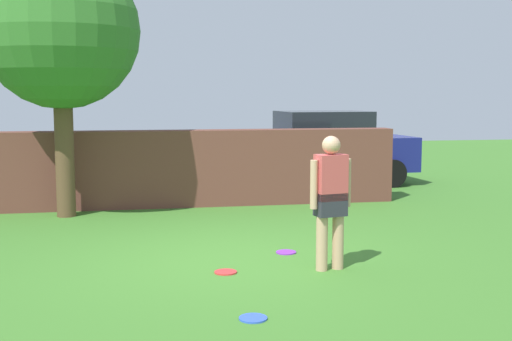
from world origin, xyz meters
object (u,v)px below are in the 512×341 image
at_px(frisbee_purple, 286,252).
at_px(frisbee_blue, 253,318).
at_px(tree, 61,32).
at_px(person, 331,196).
at_px(car, 323,148).
at_px(frisbee_red, 226,272).

relative_size(frisbee_purple, frisbee_blue, 1.00).
relative_size(tree, person, 2.79).
bearing_deg(tree, frisbee_blue, -69.14).
relative_size(car, frisbee_blue, 15.99).
bearing_deg(frisbee_red, frisbee_purple, 41.61).
bearing_deg(frisbee_purple, tree, 133.29).
bearing_deg(frisbee_red, tree, 117.84).
bearing_deg(frisbee_purple, car, 69.45).
relative_size(tree, frisbee_red, 16.73).
height_order(person, frisbee_red, person).
distance_m(person, frisbee_purple, 1.32).
distance_m(car, frisbee_purple, 6.89).
distance_m(person, car, 7.61).
height_order(frisbee_red, frisbee_blue, same).
xyz_separation_m(frisbee_red, frisbee_purple, (0.94, 0.83, 0.00)).
xyz_separation_m(person, frisbee_purple, (-0.32, 0.91, -0.89)).
bearing_deg(frisbee_blue, person, 51.93).
xyz_separation_m(car, frisbee_blue, (-3.31, -8.90, -0.85)).
height_order(tree, frisbee_red, tree).
bearing_deg(person, frisbee_purple, -82.20).
xyz_separation_m(person, car, (2.08, 7.32, -0.04)).
distance_m(tree, frisbee_blue, 6.98).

